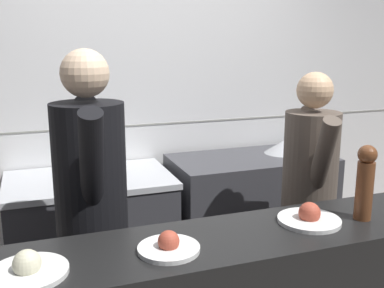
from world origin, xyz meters
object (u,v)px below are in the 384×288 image
Objects in this scene: oven_range at (92,237)px; plated_dish_main at (28,269)px; mixing_bowl_steel at (283,147)px; chef_head_cook at (92,206)px; pepper_mill at (365,181)px; plated_dish_dessert at (309,217)px; plated_dish_appetiser at (169,246)px; chef_sous at (309,190)px; stock_pot at (99,161)px.

plated_dish_main is at bearing -104.40° from oven_range.
chef_head_cook is (-1.62, -0.86, 0.01)m from mixing_bowl_steel.
oven_range is at bearing 75.60° from plated_dish_main.
mixing_bowl_steel is 1.09× the size of plated_dish_main.
pepper_mill is 1.30m from chef_head_cook.
plated_dish_main is at bearing -176.63° from plated_dish_dessert.
plated_dish_main is at bearing -109.98° from chef_head_cook.
plated_dish_appetiser is 0.70× the size of pepper_mill.
mixing_bowl_steel is 2.46m from plated_dish_main.
oven_range is 0.69× the size of chef_sous.
stock_pot is at bearing 163.50° from chef_sous.
pepper_mill is at bearing -56.70° from stock_pot.
plated_dish_dessert is at bearing -63.22° from stock_pot.
mixing_bowl_steel is 0.18× the size of chef_sous.
stock_pot is at bearing 116.78° from plated_dish_dessert.
plated_dish_appetiser is 0.92m from pepper_mill.
plated_dish_dessert reaches higher than oven_range.
stock_pot is 0.20× the size of chef_sous.
plated_dish_main is 0.99× the size of plated_dish_dessert.
stock_pot is 1.54m from plated_dish_main.
pepper_mill is at bearing -89.76° from chef_sous.
chef_sous is at bearing 32.67° from plated_dish_appetiser.
oven_range is 1.61m from plated_dish_appetiser.
oven_range is 3.76× the size of mixing_bowl_steel.
plated_dish_appetiser is (0.05, -1.47, 0.03)m from stock_pot.
chef_head_cook is at bearing -95.91° from oven_range.
pepper_mill reaches higher than plated_dish_appetiser.
pepper_mill is 0.21× the size of chef_sous.
plated_dish_dessert is at bearing 169.13° from pepper_mill.
plated_dish_dessert is at bearing 3.37° from plated_dish_main.
mixing_bowl_steel is 0.88× the size of pepper_mill.
plated_dish_main is at bearing -179.13° from pepper_mill.
chef_head_cook is (-1.11, 0.66, -0.21)m from pepper_mill.
plated_dish_dessert is (1.16, 0.07, 0.00)m from plated_dish_main.
plated_dish_main is (-0.45, -1.48, 0.03)m from stock_pot.
stock_pot is at bearing 91.96° from plated_dish_appetiser.
oven_range is 1.74m from plated_dish_dessert.
plated_dish_appetiser is at bearing -69.19° from chef_head_cook.
mixing_bowl_steel is at bearing 62.81° from plated_dish_dessert.
oven_range is at bearing 124.50° from pepper_mill.
plated_dish_appetiser is (0.12, -1.50, 0.59)m from oven_range.
stock_pot is 0.19× the size of chef_head_cook.
mixing_bowl_steel is at bearing 86.03° from chef_sous.
plated_dish_dessert reaches higher than plated_dish_appetiser.
chef_sous is at bearing -110.49° from mixing_bowl_steel.
stock_pot is 1.11× the size of mixing_bowl_steel.
oven_range is 1.66m from plated_dish_main.
plated_dish_main is at bearing -139.35° from chef_sous.
pepper_mill is (0.91, 0.01, 0.16)m from plated_dish_appetiser.
plated_dish_appetiser reaches higher than mixing_bowl_steel.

